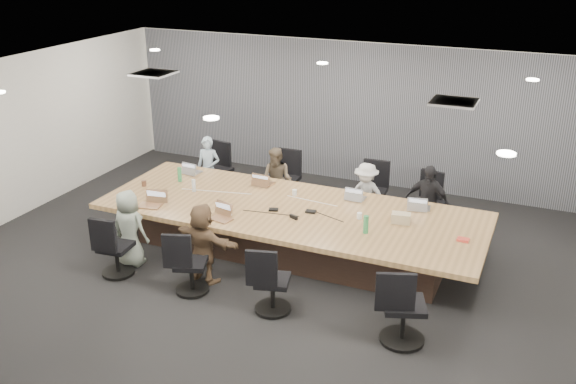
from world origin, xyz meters
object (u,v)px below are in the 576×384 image
at_px(chair_0, 218,174).
at_px(canvas_bag, 401,218).
at_px(chair_5, 191,268).
at_px(bottle_green_right, 366,224).
at_px(laptop_5, 221,219).
at_px(snack_packet, 463,240).
at_px(person_0, 209,169).
at_px(person_4, 129,228).
at_px(chair_2, 371,196).
at_px(bottle_clear, 194,186).
at_px(stapler, 294,217).
at_px(chair_4, 116,251).
at_px(person_1, 277,181).
at_px(chair_6, 273,286).
at_px(laptop_4, 150,206).
at_px(bottle_green_left, 180,174).
at_px(mug_brown, 144,183).
at_px(laptop_2, 356,198).
at_px(laptop_1, 264,183).
at_px(person_3, 427,202).
at_px(chair_1, 285,184).
at_px(chair_3, 430,208).
at_px(person_2, 366,196).
at_px(laptop_3, 420,208).
at_px(conference_table, 291,228).
at_px(person_5, 203,243).
at_px(chair_7, 404,311).
at_px(laptop_0, 193,172).

bearing_deg(chair_0, canvas_bag, 167.02).
bearing_deg(chair_5, bottle_green_right, 12.63).
bearing_deg(canvas_bag, bottle_green_right, -124.74).
distance_m(laptop_5, snack_packet, 3.51).
relative_size(person_0, person_4, 1.03).
height_order(chair_0, chair_2, chair_2).
bearing_deg(bottle_clear, person_0, 110.40).
distance_m(chair_5, stapler, 1.72).
height_order(chair_4, person_1, person_1).
relative_size(chair_6, laptop_4, 2.15).
bearing_deg(snack_packet, bottle_green_left, 175.02).
height_order(person_4, canvas_bag, person_4).
bearing_deg(person_4, mug_brown, -62.62).
bearing_deg(mug_brown, laptop_2, 14.64).
height_order(laptop_1, stapler, stapler).
relative_size(person_3, bottle_green_right, 4.77).
xyz_separation_m(chair_1, canvas_bag, (2.54, -1.55, 0.40)).
distance_m(person_0, person_4, 2.71).
xyz_separation_m(chair_1, person_0, (-1.41, -0.35, 0.20)).
relative_size(laptop_2, canvas_bag, 1.08).
height_order(chair_2, bottle_green_right, bottle_green_right).
relative_size(chair_3, canvas_bag, 2.76).
distance_m(person_0, stapler, 2.97).
bearing_deg(bottle_green_left, chair_2, 24.49).
xyz_separation_m(chair_5, laptop_2, (1.60, 2.50, 0.38)).
distance_m(laptop_1, laptop_5, 1.60).
relative_size(person_2, laptop_3, 3.76).
relative_size(chair_0, laptop_4, 2.21).
bearing_deg(person_4, chair_3, -140.04).
bearing_deg(bottle_green_right, chair_0, 149.65).
height_order(chair_1, laptop_5, chair_1).
height_order(conference_table, chair_5, same).
bearing_deg(person_1, person_5, -87.43).
height_order(laptop_3, mug_brown, mug_brown).
relative_size(chair_2, snack_packet, 5.24).
xyz_separation_m(person_5, laptop_5, (0.00, 0.55, 0.15)).
bearing_deg(chair_1, person_3, 171.18).
distance_m(chair_4, bottle_green_right, 3.67).
xyz_separation_m(chair_7, person_1, (-3.06, 3.05, 0.16)).
bearing_deg(laptop_1, person_4, 63.49).
height_order(person_2, person_3, person_3).
xyz_separation_m(laptop_1, laptop_3, (2.69, 0.00, 0.00)).
height_order(person_3, canvas_bag, person_3).
height_order(laptop_1, laptop_3, same).
xyz_separation_m(chair_5, person_0, (-1.46, 3.05, 0.25)).
bearing_deg(conference_table, laptop_1, 136.23).
bearing_deg(laptop_0, laptop_3, -174.16).
height_order(chair_2, canvas_bag, canvas_bag).
distance_m(chair_2, laptop_4, 3.82).
xyz_separation_m(person_3, laptop_5, (-2.64, -2.15, 0.12)).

